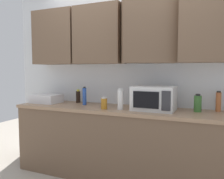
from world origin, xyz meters
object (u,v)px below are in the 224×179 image
at_px(dish_rack, 47,99).
at_px(bottle_spice_jar, 218,102).
at_px(bottle_white_jar, 120,100).
at_px(microwave, 154,98).
at_px(bottle_green_oil, 198,103).
at_px(bottle_amber_vinegar, 104,103).
at_px(bottle_soy_dark, 78,97).
at_px(bottle_blue_cleaner, 84,96).

xyz_separation_m(dish_rack, bottle_spice_jar, (2.24, 0.21, 0.05)).
distance_m(dish_rack, bottle_white_jar, 1.18).
xyz_separation_m(microwave, bottle_green_oil, (0.47, 0.09, -0.05)).
relative_size(dish_rack, bottle_spice_jar, 1.64).
height_order(bottle_amber_vinegar, bottle_green_oil, bottle_green_oil).
bearing_deg(dish_rack, bottle_spice_jar, 5.42).
height_order(bottle_soy_dark, bottle_green_oil, bottle_green_oil).
relative_size(dish_rack, bottle_soy_dark, 2.01).
distance_m(bottle_blue_cleaner, bottle_green_oil, 1.43).
bearing_deg(bottle_blue_cleaner, dish_rack, -176.00).
bearing_deg(bottle_white_jar, bottle_green_oil, 13.66).
distance_m(dish_rack, bottle_amber_vinegar, 1.00).
bearing_deg(dish_rack, bottle_green_oil, 2.65).
bearing_deg(bottle_blue_cleaner, microwave, -2.14).
bearing_deg(bottle_green_oil, bottle_blue_cleaner, -177.91).
xyz_separation_m(bottle_blue_cleaner, bottle_amber_vinegar, (0.39, -0.20, -0.05)).
height_order(bottle_blue_cleaner, bottle_spice_jar, bottle_blue_cleaner).
distance_m(dish_rack, bottle_soy_dark, 0.45).
distance_m(microwave, dish_rack, 1.55).
height_order(microwave, dish_rack, microwave).
xyz_separation_m(bottle_white_jar, bottle_spice_jar, (1.06, 0.32, -0.01)).
height_order(bottle_white_jar, bottle_spice_jar, bottle_white_jar).
bearing_deg(bottle_blue_cleaner, bottle_spice_jar, 5.93).
height_order(dish_rack, bottle_soy_dark, bottle_soy_dark).
distance_m(dish_rack, bottle_blue_cleaner, 0.60).
bearing_deg(bottle_amber_vinegar, microwave, 16.30).
height_order(bottle_spice_jar, bottle_amber_vinegar, bottle_spice_jar).
bearing_deg(bottle_green_oil, bottle_amber_vinegar, -166.32).
bearing_deg(bottle_soy_dark, microwave, -9.50).
relative_size(bottle_amber_vinegar, bottle_green_oil, 0.72).
xyz_separation_m(bottle_spice_jar, bottle_green_oil, (-0.21, -0.12, -0.02)).
distance_m(bottle_blue_cleaner, bottle_spice_jar, 1.65).
relative_size(bottle_blue_cleaner, bottle_white_jar, 0.99).
bearing_deg(dish_rack, bottle_blue_cleaner, 4.00).
relative_size(microwave, bottle_green_oil, 2.38).
bearing_deg(bottle_green_oil, bottle_white_jar, -166.34).
xyz_separation_m(bottle_blue_cleaner, bottle_green_oil, (1.43, 0.05, -0.02)).
xyz_separation_m(dish_rack, bottle_green_oil, (2.02, 0.09, 0.03)).
distance_m(bottle_white_jar, bottle_amber_vinegar, 0.20).
xyz_separation_m(dish_rack, bottle_amber_vinegar, (0.98, -0.16, 0.01)).
xyz_separation_m(bottle_white_jar, bottle_soy_dark, (-0.77, 0.31, -0.03)).
height_order(bottle_amber_vinegar, bottle_soy_dark, bottle_soy_dark).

